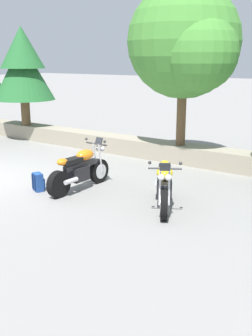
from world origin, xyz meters
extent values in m
cube|color=gray|center=(0.00, 4.80, 0.28)|extent=(36.00, 0.80, 0.55)
cylinder|color=black|center=(2.79, 1.60, 0.31)|extent=(0.15, 0.62, 0.62)
cylinder|color=black|center=(2.77, 0.16, 0.31)|extent=(0.19, 0.62, 0.62)
cylinder|color=silver|center=(2.79, 1.60, 0.31)|extent=(0.16, 0.39, 0.38)
cube|color=black|center=(2.78, 0.83, 0.41)|extent=(0.33, 0.48, 0.34)
cube|color=#2D2D30|center=(2.78, 0.93, 0.61)|extent=(0.15, 1.10, 0.12)
ellipsoid|color=orange|center=(2.78, 1.08, 0.83)|extent=(0.35, 0.52, 0.26)
cube|color=black|center=(2.78, 0.60, 0.77)|extent=(0.27, 0.56, 0.12)
ellipsoid|color=orange|center=(2.77, 0.30, 0.81)|extent=(0.22, 0.28, 0.16)
cylinder|color=#2D2D30|center=(2.79, 1.52, 1.03)|extent=(0.66, 0.04, 0.04)
sphere|color=silver|center=(2.72, 1.66, 0.89)|extent=(0.13, 0.13, 0.13)
sphere|color=silver|center=(2.86, 1.66, 0.89)|extent=(0.13, 0.13, 0.13)
cube|color=#26282D|center=(2.79, 1.62, 1.09)|extent=(0.20, 0.10, 0.18)
cylinder|color=silver|center=(2.93, 0.40, 0.36)|extent=(0.11, 0.38, 0.11)
cylinder|color=silver|center=(2.70, 1.56, 0.67)|extent=(0.05, 0.16, 0.73)
cylinder|color=silver|center=(2.88, 1.56, 0.67)|extent=(0.05, 0.16, 0.73)
sphere|color=#2D2D30|center=(2.49, 1.49, 1.13)|extent=(0.07, 0.07, 0.07)
sphere|color=#2D2D30|center=(3.09, 1.48, 1.13)|extent=(0.07, 0.07, 0.07)
cylinder|color=black|center=(5.45, 0.37, 0.31)|extent=(0.43, 0.61, 0.62)
cylinder|color=black|center=(4.72, 1.62, 0.31)|extent=(0.47, 0.63, 0.62)
cylinder|color=silver|center=(5.45, 0.37, 0.31)|extent=(0.33, 0.41, 0.38)
cube|color=black|center=(5.06, 1.04, 0.41)|extent=(0.52, 0.58, 0.34)
cube|color=#2D2D30|center=(5.11, 0.95, 0.61)|extent=(0.68, 1.02, 0.12)
ellipsoid|color=yellow|center=(5.18, 0.82, 0.83)|extent=(0.56, 0.62, 0.26)
cube|color=black|center=(4.94, 1.24, 0.77)|extent=(0.51, 0.61, 0.12)
ellipsoid|color=yellow|center=(4.79, 1.50, 0.81)|extent=(0.33, 0.35, 0.16)
cylinder|color=#2D2D30|center=(5.41, 0.44, 1.03)|extent=(0.59, 0.36, 0.04)
sphere|color=silver|center=(5.54, 0.36, 0.89)|extent=(0.13, 0.13, 0.13)
sphere|color=silver|center=(5.42, 0.29, 0.89)|extent=(0.13, 0.13, 0.13)
cube|color=#26282D|center=(5.46, 0.36, 1.09)|extent=(0.22, 0.18, 0.18)
cylinder|color=silver|center=(4.70, 1.33, 0.36)|extent=(0.29, 0.38, 0.11)
cylinder|color=silver|center=(5.50, 0.45, 0.67)|extent=(0.12, 0.16, 0.73)
cylinder|color=silver|center=(5.35, 0.36, 0.67)|extent=(0.12, 0.16, 0.73)
sphere|color=#2D2D30|center=(5.64, 0.63, 1.13)|extent=(0.07, 0.07, 0.07)
sphere|color=#2D2D30|center=(5.13, 0.33, 1.13)|extent=(0.07, 0.07, 0.07)
cube|color=navy|center=(2.03, 0.21, 0.22)|extent=(0.35, 0.29, 0.44)
cube|color=navy|center=(2.08, 0.31, 0.18)|extent=(0.24, 0.14, 0.24)
ellipsoid|color=navy|center=(2.03, 0.21, 0.43)|extent=(0.33, 0.27, 0.08)
cube|color=#10244B|center=(1.91, 0.14, 0.24)|extent=(0.06, 0.05, 0.37)
cube|color=#10244B|center=(2.06, 0.08, 0.24)|extent=(0.06, 0.05, 0.37)
cylinder|color=brown|center=(-3.37, 4.62, 1.22)|extent=(0.35, 0.35, 1.33)
cone|color=#23602D|center=(-3.37, 4.62, 2.63)|extent=(2.36, 2.36, 2.17)
cone|color=#23602D|center=(-3.37, 4.62, 3.52)|extent=(1.70, 1.70, 1.56)
cylinder|color=brown|center=(3.46, 4.71, 1.45)|extent=(0.28, 0.28, 1.81)
sphere|color=#428433|center=(3.46, 4.71, 3.58)|extent=(3.27, 3.27, 3.27)
sphere|color=#428433|center=(4.20, 4.22, 3.26)|extent=(2.12, 2.12, 2.12)
camera|label=1|loc=(9.31, -6.32, 3.10)|focal=44.23mm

